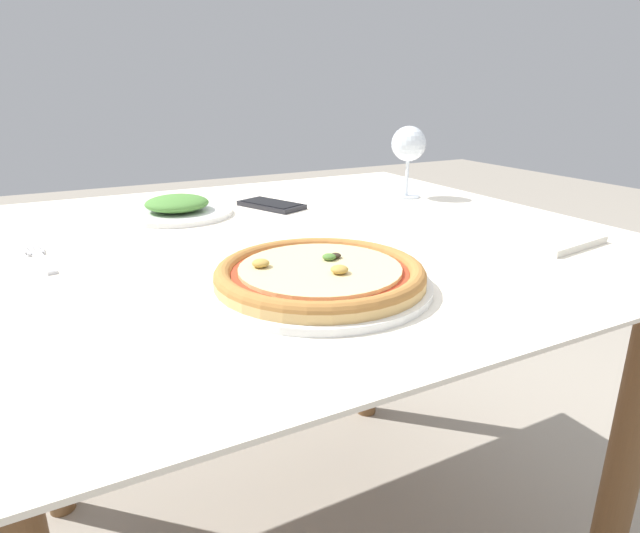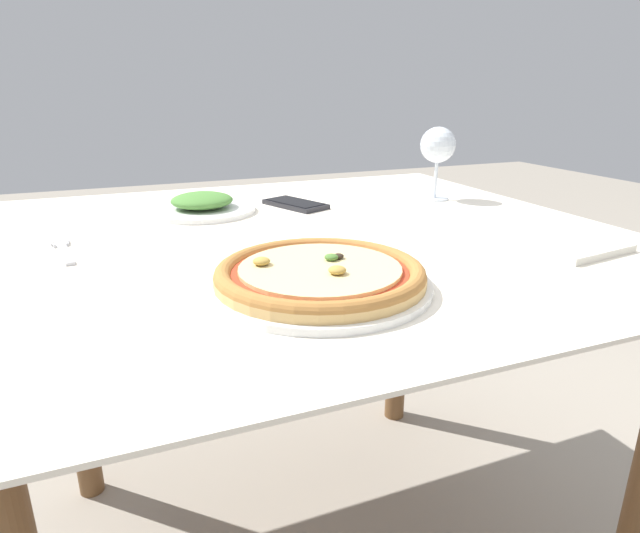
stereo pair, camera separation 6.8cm
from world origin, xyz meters
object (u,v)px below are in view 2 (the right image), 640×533
object	(u,v)px
pizza_plate	(320,276)
side_plate	(202,205)
dining_table	(305,283)
wine_glass_far_left	(438,147)
fork	(63,249)
cell_phone	(295,204)

from	to	relation	value
pizza_plate	side_plate	xyz separation A→B (m)	(-0.06, 0.50, -0.00)
dining_table	side_plate	size ratio (longest dim) A/B	5.12
dining_table	wine_glass_far_left	world-z (taller)	wine_glass_far_left
dining_table	side_plate	distance (m)	0.29
fork	wine_glass_far_left	bearing A→B (deg)	9.04
cell_phone	side_plate	xyz separation A→B (m)	(-0.20, 0.02, 0.01)
wine_glass_far_left	cell_phone	size ratio (longest dim) A/B	1.02
fork	side_plate	bearing A→B (deg)	36.19
cell_phone	fork	bearing A→B (deg)	-159.43
dining_table	wine_glass_far_left	xyz separation A→B (m)	(0.38, 0.17, 0.21)
wine_glass_far_left	cell_phone	bearing A→B (deg)	171.84
fork	side_plate	world-z (taller)	side_plate
fork	wine_glass_far_left	distance (m)	0.80
dining_table	pizza_plate	distance (m)	0.29
pizza_plate	fork	distance (m)	0.44
pizza_plate	side_plate	bearing A→B (deg)	97.21
dining_table	pizza_plate	xyz separation A→B (m)	(-0.08, -0.26, 0.11)
pizza_plate	wine_glass_far_left	size ratio (longest dim) A/B	1.77
dining_table	fork	bearing A→B (deg)	173.23
wine_glass_far_left	cell_phone	world-z (taller)	wine_glass_far_left
dining_table	pizza_plate	size ratio (longest dim) A/B	3.84
pizza_plate	cell_phone	distance (m)	0.50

